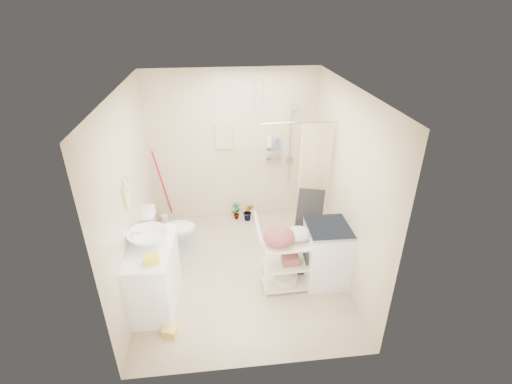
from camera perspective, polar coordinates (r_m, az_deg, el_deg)
floor at (r=5.52m, az=-2.10°, el=-11.95°), size 3.20×3.20×0.00m
ceiling at (r=4.36m, az=-2.70°, el=15.43°), size 2.80×3.20×0.04m
wall_back at (r=6.26m, az=-3.52°, el=6.83°), size 2.80×0.04×2.60m
wall_front at (r=3.47m, az=-0.24°, el=-12.14°), size 2.80×0.04×2.60m
wall_left at (r=4.92m, az=-18.84°, el=-0.78°), size 0.04×3.20×2.60m
wall_right at (r=5.08m, az=13.57°, el=0.93°), size 0.04×3.20×2.60m
vanity at (r=4.92m, az=-15.58°, el=-12.29°), size 0.62×1.04×0.89m
sink at (r=4.67m, az=-16.29°, el=-6.78°), size 0.48×0.48×0.17m
counter_basket at (r=4.37m, az=-15.77°, el=-9.96°), size 0.19×0.17×0.09m
floor_basket at (r=4.75m, az=-13.13°, el=-20.02°), size 0.28×0.25×0.13m
toilet at (r=5.81m, az=-12.98°, el=-5.77°), size 0.79×0.48×0.78m
mop at (r=6.46m, az=-14.50°, el=0.77°), size 0.15×0.15×1.39m
potted_plant_a at (r=6.61m, az=-3.09°, el=-2.95°), size 0.20×0.18×0.32m
potted_plant_b at (r=6.56m, az=-1.18°, el=-3.07°), size 0.20×0.17×0.34m
hanging_towel at (r=6.17m, az=-4.96°, el=8.43°), size 0.28×0.03×0.42m
towel_ring at (r=4.67m, az=-19.34°, el=-0.09°), size 0.04×0.22×0.34m
tp_holder at (r=5.24m, az=-17.36°, el=-6.09°), size 0.08×0.12×0.14m
shower at (r=5.96m, az=5.07°, el=3.03°), size 1.10×1.10×2.10m
shampoo_bottle_a at (r=6.19m, az=2.08°, el=8.01°), size 0.10×0.10×0.24m
shampoo_bottle_b at (r=6.25m, az=3.33°, el=7.72°), size 0.08×0.08×0.15m
washing_machine at (r=5.21m, az=10.85°, el=-9.22°), size 0.60×0.62×0.87m
laundry_rack at (r=5.01m, az=4.68°, el=-10.50°), size 0.64×0.39×0.86m
ironing_board at (r=5.21m, az=7.85°, el=-6.18°), size 0.36×0.11×1.28m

